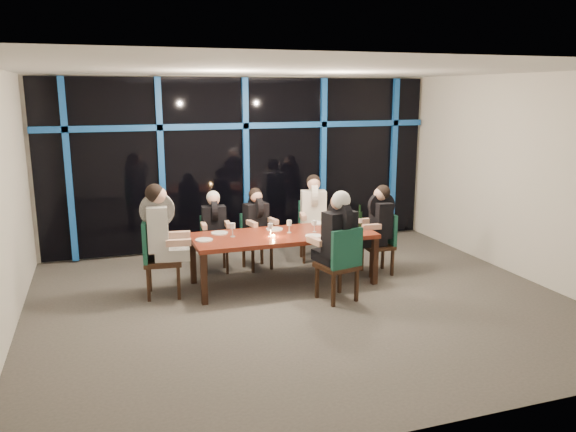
{
  "coord_description": "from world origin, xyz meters",
  "views": [
    {
      "loc": [
        -2.43,
        -6.58,
        2.74
      ],
      "look_at": [
        0.0,
        0.6,
        1.05
      ],
      "focal_mm": 35.0,
      "sensor_mm": 36.0,
      "label": 1
    }
  ],
  "objects_px": {
    "diner_far_mid": "(257,217)",
    "diner_far_right": "(314,205)",
    "wine_bottle": "(359,220)",
    "water_pitcher": "(341,223)",
    "chair_end_left": "(156,254)",
    "chair_far_right": "(313,227)",
    "chair_near_mid": "(341,261)",
    "diner_far_left": "(214,220)",
    "dining_table": "(284,238)",
    "diner_near_mid": "(338,230)",
    "chair_far_mid": "(255,237)",
    "diner_end_left": "(161,224)",
    "diner_end_right": "(379,216)",
    "chair_far_left": "(214,240)",
    "chair_end_right": "(383,240)"
  },
  "relations": [
    {
      "from": "chair_far_right",
      "to": "diner_end_right",
      "type": "distance_m",
      "value": 1.28
    },
    {
      "from": "diner_end_left",
      "to": "diner_end_right",
      "type": "height_order",
      "value": "diner_end_left"
    },
    {
      "from": "dining_table",
      "to": "diner_far_left",
      "type": "relative_size",
      "value": 3.09
    },
    {
      "from": "diner_far_mid",
      "to": "diner_near_mid",
      "type": "xyz_separation_m",
      "value": [
        0.64,
        -1.66,
        0.13
      ]
    },
    {
      "from": "chair_near_mid",
      "to": "diner_far_left",
      "type": "bearing_deg",
      "value": -66.05
    },
    {
      "from": "diner_far_left",
      "to": "water_pitcher",
      "type": "height_order",
      "value": "diner_far_left"
    },
    {
      "from": "chair_far_left",
      "to": "chair_near_mid",
      "type": "xyz_separation_m",
      "value": [
        1.31,
        -1.86,
        0.09
      ]
    },
    {
      "from": "diner_end_left",
      "to": "diner_end_right",
      "type": "distance_m",
      "value": 3.22
    },
    {
      "from": "diner_end_left",
      "to": "chair_end_right",
      "type": "bearing_deg",
      "value": -83.69
    },
    {
      "from": "chair_far_mid",
      "to": "chair_end_left",
      "type": "height_order",
      "value": "chair_end_left"
    },
    {
      "from": "diner_far_mid",
      "to": "wine_bottle",
      "type": "height_order",
      "value": "diner_far_mid"
    },
    {
      "from": "diner_far_right",
      "to": "wine_bottle",
      "type": "xyz_separation_m",
      "value": [
        0.31,
        -1.05,
        -0.04
      ]
    },
    {
      "from": "dining_table",
      "to": "chair_far_mid",
      "type": "xyz_separation_m",
      "value": [
        -0.18,
        0.89,
        -0.19
      ]
    },
    {
      "from": "diner_far_left",
      "to": "wine_bottle",
      "type": "distance_m",
      "value": 2.2
    },
    {
      "from": "dining_table",
      "to": "diner_far_mid",
      "type": "height_order",
      "value": "diner_far_mid"
    },
    {
      "from": "chair_end_right",
      "to": "chair_near_mid",
      "type": "height_order",
      "value": "chair_near_mid"
    },
    {
      "from": "chair_far_mid",
      "to": "diner_end_right",
      "type": "relative_size",
      "value": 0.96
    },
    {
      "from": "dining_table",
      "to": "diner_end_left",
      "type": "bearing_deg",
      "value": 177.75
    },
    {
      "from": "chair_far_right",
      "to": "water_pitcher",
      "type": "xyz_separation_m",
      "value": [
        -0.0,
        -1.14,
        0.32
      ]
    },
    {
      "from": "dining_table",
      "to": "diner_far_right",
      "type": "distance_m",
      "value": 1.3
    },
    {
      "from": "chair_far_mid",
      "to": "diner_end_left",
      "type": "height_order",
      "value": "diner_end_left"
    },
    {
      "from": "diner_far_mid",
      "to": "diner_far_right",
      "type": "distance_m",
      "value": 1.02
    },
    {
      "from": "chair_far_right",
      "to": "chair_end_right",
      "type": "bearing_deg",
      "value": -41.76
    },
    {
      "from": "wine_bottle",
      "to": "chair_near_mid",
      "type": "bearing_deg",
      "value": -128.28
    },
    {
      "from": "chair_far_mid",
      "to": "water_pitcher",
      "type": "bearing_deg",
      "value": -55.33
    },
    {
      "from": "chair_far_right",
      "to": "chair_end_left",
      "type": "distance_m",
      "value": 2.82
    },
    {
      "from": "chair_far_mid",
      "to": "diner_far_right",
      "type": "xyz_separation_m",
      "value": [
        1.02,
        0.07,
        0.44
      ]
    },
    {
      "from": "chair_end_left",
      "to": "diner_far_left",
      "type": "distance_m",
      "value": 1.27
    },
    {
      "from": "chair_end_left",
      "to": "diner_near_mid",
      "type": "distance_m",
      "value": 2.48
    },
    {
      "from": "chair_far_left",
      "to": "chair_far_mid",
      "type": "bearing_deg",
      "value": -0.01
    },
    {
      "from": "chair_end_right",
      "to": "water_pitcher",
      "type": "xyz_separation_m",
      "value": [
        -0.74,
        -0.09,
        0.33
      ]
    },
    {
      "from": "dining_table",
      "to": "diner_end_right",
      "type": "height_order",
      "value": "diner_end_right"
    },
    {
      "from": "chair_end_right",
      "to": "water_pitcher",
      "type": "distance_m",
      "value": 0.82
    },
    {
      "from": "chair_end_left",
      "to": "diner_far_right",
      "type": "distance_m",
      "value": 2.79
    },
    {
      "from": "water_pitcher",
      "to": "chair_end_left",
      "type": "bearing_deg",
      "value": -171.19
    },
    {
      "from": "chair_far_left",
      "to": "chair_end_right",
      "type": "xyz_separation_m",
      "value": [
        2.42,
        -0.94,
        0.04
      ]
    },
    {
      "from": "diner_far_left",
      "to": "diner_far_mid",
      "type": "relative_size",
      "value": 0.99
    },
    {
      "from": "chair_far_right",
      "to": "diner_far_mid",
      "type": "distance_m",
      "value": 1.08
    },
    {
      "from": "diner_far_right",
      "to": "diner_near_mid",
      "type": "relative_size",
      "value": 0.95
    },
    {
      "from": "dining_table",
      "to": "diner_near_mid",
      "type": "height_order",
      "value": "diner_near_mid"
    },
    {
      "from": "chair_far_right",
      "to": "diner_far_right",
      "type": "distance_m",
      "value": 0.39
    },
    {
      "from": "diner_near_mid",
      "to": "water_pitcher",
      "type": "height_order",
      "value": "diner_near_mid"
    },
    {
      "from": "diner_near_mid",
      "to": "chair_end_right",
      "type": "bearing_deg",
      "value": -155.64
    },
    {
      "from": "chair_end_left",
      "to": "wine_bottle",
      "type": "relative_size",
      "value": 2.91
    },
    {
      "from": "dining_table",
      "to": "diner_far_mid",
      "type": "xyz_separation_m",
      "value": [
        -0.17,
        0.82,
        0.15
      ]
    },
    {
      "from": "chair_far_right",
      "to": "water_pitcher",
      "type": "height_order",
      "value": "chair_far_right"
    },
    {
      "from": "dining_table",
      "to": "chair_end_right",
      "type": "distance_m",
      "value": 1.6
    },
    {
      "from": "diner_far_left",
      "to": "dining_table",
      "type": "bearing_deg",
      "value": -42.21
    },
    {
      "from": "chair_end_right",
      "to": "chair_far_mid",
      "type": "bearing_deg",
      "value": -113.26
    },
    {
      "from": "dining_table",
      "to": "diner_far_right",
      "type": "bearing_deg",
      "value": 48.94
    }
  ]
}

